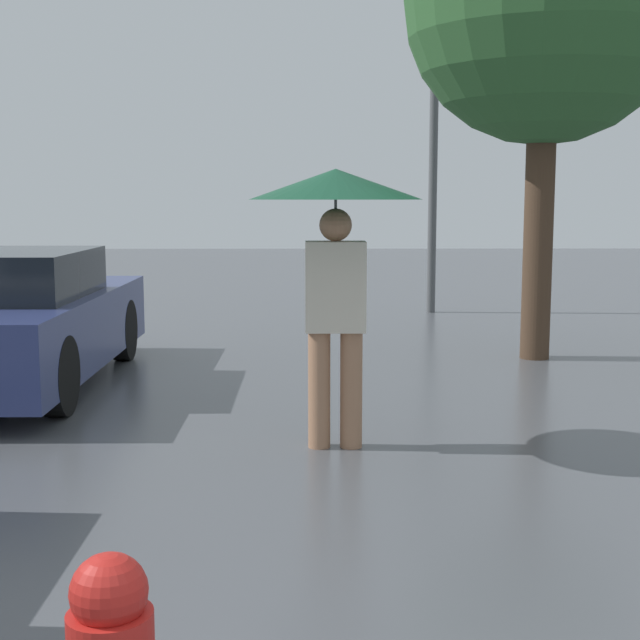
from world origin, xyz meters
name	(u,v)px	position (x,y,z in m)	size (l,w,h in m)	color
pedestrian	(336,222)	(-0.25, 5.13, 1.58)	(1.18, 1.18, 1.94)	#9E7051
parked_car_farthest	(11,321)	(-3.23, 7.29, 0.61)	(1.74, 4.05, 1.27)	navy
tree	(546,3)	(2.04, 8.63, 3.76)	(2.98, 2.98, 5.28)	#473323
street_lamp	(434,126)	(1.44, 12.61, 2.81)	(0.32, 0.32, 4.47)	#515456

